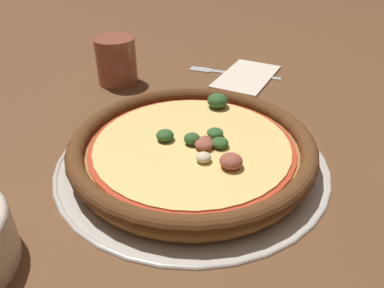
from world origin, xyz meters
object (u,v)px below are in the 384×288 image
Objects in this scene: drinking_cup at (116,61)px; napkin at (247,76)px; pizza at (192,146)px; fork at (229,72)px; pizza_tray at (192,159)px.

drinking_cup reaches higher than napkin.
pizza is 0.33m from fork.
pizza reaches higher than napkin.
drinking_cup is at bearing 30.02° from fork.
drinking_cup is (-0.27, -0.14, 0.04)m from pizza_tray.
napkin reaches higher than pizza_tray.
pizza is (-0.00, 0.00, 0.02)m from pizza_tray.
napkin is (-0.29, 0.12, 0.00)m from pizza_tray.
napkin is at bearing 164.62° from fork.
pizza is 1.77× the size of fork.
pizza_tray is 0.32m from fork.
pizza_tray is at bearing -53.25° from pizza.
pizza_tray is at bearing 94.48° from fork.
pizza_tray is at bearing 26.44° from drinking_cup.
pizza is at bearing 126.75° from pizza_tray.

